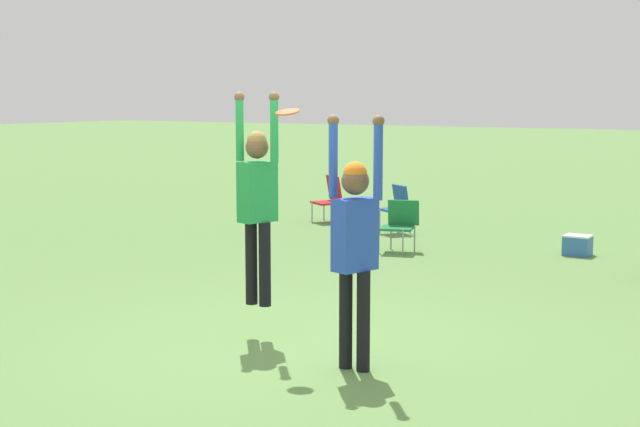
{
  "coord_description": "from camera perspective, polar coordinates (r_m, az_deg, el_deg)",
  "views": [
    {
      "loc": [
        4.68,
        -7.0,
        2.42
      ],
      "look_at": [
        0.25,
        0.22,
        1.3
      ],
      "focal_mm": 50.0,
      "sensor_mm": 36.0,
      "label": 1
    }
  ],
  "objects": [
    {
      "name": "person_jumping",
      "position": [
        8.82,
        -4.03,
        1.3
      ],
      "size": [
        0.52,
        0.41,
        2.13
      ],
      "rotation": [
        0.0,
        0.0,
        1.27
      ],
      "color": "black",
      "rests_on": "ground_plane"
    },
    {
      "name": "cooler_box",
      "position": [
        14.18,
        16.16,
        -1.96
      ],
      "size": [
        0.4,
        0.34,
        0.31
      ],
      "color": "#336BB7",
      "rests_on": "ground_plane"
    },
    {
      "name": "camping_chair_1",
      "position": [
        13.97,
        5.13,
        -0.55
      ],
      "size": [
        0.62,
        0.66,
        0.8
      ],
      "rotation": [
        0.0,
        0.0,
        3.46
      ],
      "color": "gray",
      "rests_on": "ground_plane"
    },
    {
      "name": "frisbee",
      "position": [
        8.25,
        -2.09,
        6.51
      ],
      "size": [
        0.22,
        0.22,
        0.07
      ],
      "color": "#E04C23"
    },
    {
      "name": "camping_chair_2",
      "position": [
        15.86,
        4.98,
        0.57
      ],
      "size": [
        0.65,
        0.72,
        0.85
      ],
      "rotation": [
        0.0,
        0.0,
        2.55
      ],
      "color": "gray",
      "rests_on": "ground_plane"
    },
    {
      "name": "ground_plane",
      "position": [
        8.76,
        -2.16,
        -8.51
      ],
      "size": [
        120.0,
        120.0,
        0.0
      ],
      "primitive_type": "plane",
      "color": "#608C47"
    },
    {
      "name": "person_defending",
      "position": [
        7.79,
        2.25,
        -1.39
      ],
      "size": [
        0.55,
        0.44,
        2.26
      ],
      "rotation": [
        0.0,
        0.0,
        -1.87
      ],
      "color": "black",
      "rests_on": "ground_plane"
    },
    {
      "name": "camping_chair_0",
      "position": [
        17.26,
        0.69,
        1.11
      ],
      "size": [
        0.72,
        0.8,
        0.88
      ],
      "rotation": [
        0.0,
        0.0,
        2.55
      ],
      "color": "gray",
      "rests_on": "ground_plane"
    }
  ]
}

